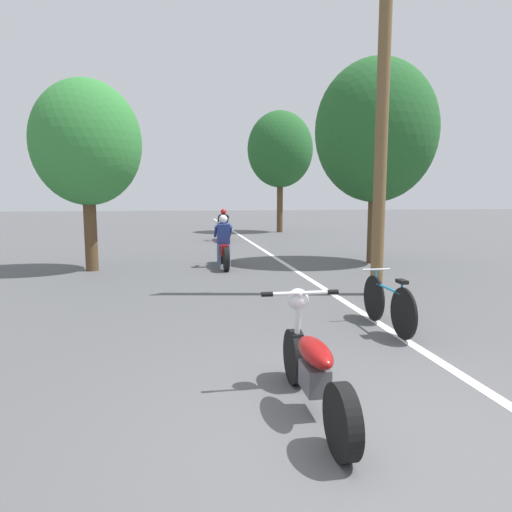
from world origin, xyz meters
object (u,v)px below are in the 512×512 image
(roadside_tree_left, at_px, (87,144))
(motorcycle_rider_far, at_px, (224,229))
(bicycle_parked, at_px, (388,304))
(motorcycle_foreground, at_px, (313,367))
(roadside_tree_right_near, at_px, (376,131))
(roadside_tree_right_far, at_px, (280,150))
(utility_pole, at_px, (383,103))
(motorcycle_rider_lead, at_px, (224,247))

(roadside_tree_left, height_order, motorcycle_rider_far, roadside_tree_left)
(bicycle_parked, bearing_deg, motorcycle_foreground, -128.33)
(roadside_tree_left, height_order, motorcycle_foreground, roadside_tree_left)
(roadside_tree_right_near, distance_m, motorcycle_rider_far, 8.78)
(roadside_tree_right_far, relative_size, motorcycle_rider_far, 2.93)
(utility_pole, height_order, motorcycle_rider_far, utility_pole)
(roadside_tree_right_far, bearing_deg, bicycle_parked, -97.61)
(utility_pole, relative_size, motorcycle_foreground, 3.65)
(roadside_tree_right_far, xyz_separation_m, bicycle_parked, (-2.43, -18.17, -4.02))
(utility_pole, bearing_deg, motorcycle_rider_far, 99.49)
(utility_pole, xyz_separation_m, motorcycle_foreground, (-2.66, -4.56, -3.26))
(utility_pole, height_order, motorcycle_foreground, utility_pole)
(roadside_tree_right_near, xyz_separation_m, roadside_tree_left, (-7.80, -0.11, -0.49))
(roadside_tree_right_near, bearing_deg, roadside_tree_left, -179.21)
(roadside_tree_right_near, bearing_deg, roadside_tree_right_far, 90.70)
(utility_pole, relative_size, motorcycle_rider_far, 3.27)
(motorcycle_rider_lead, height_order, bicycle_parked, motorcycle_rider_lead)
(roadside_tree_right_near, bearing_deg, motorcycle_rider_far, 116.42)
(roadside_tree_right_far, distance_m, motorcycle_foreground, 21.27)
(motorcycle_rider_lead, xyz_separation_m, bicycle_parked, (1.78, -6.28, -0.16))
(motorcycle_rider_lead, bearing_deg, roadside_tree_right_near, 1.23)
(utility_pole, height_order, motorcycle_rider_lead, utility_pole)
(motorcycle_rider_lead, bearing_deg, motorcycle_rider_far, 84.47)
(motorcycle_rider_lead, height_order, motorcycle_rider_far, motorcycle_rider_lead)
(roadside_tree_right_near, distance_m, roadside_tree_left, 7.82)
(roadside_tree_right_far, height_order, bicycle_parked, roadside_tree_right_far)
(roadside_tree_left, bearing_deg, motorcycle_rider_lead, 0.22)
(motorcycle_foreground, height_order, motorcycle_rider_lead, motorcycle_rider_lead)
(motorcycle_rider_lead, relative_size, motorcycle_rider_far, 0.94)
(roadside_tree_right_far, bearing_deg, motorcycle_rider_lead, -109.50)
(utility_pole, bearing_deg, bicycle_parked, -110.50)
(motorcycle_rider_lead, distance_m, bicycle_parked, 6.53)
(utility_pole, distance_m, roadside_tree_right_far, 16.00)
(roadside_tree_left, bearing_deg, roadside_tree_right_far, 57.24)
(motorcycle_rider_far, bearing_deg, utility_pole, -80.51)
(motorcycle_foreground, xyz_separation_m, bicycle_parked, (1.81, 2.29, -0.03))
(motorcycle_rider_far, height_order, bicycle_parked, motorcycle_rider_far)
(bicycle_parked, bearing_deg, roadside_tree_left, 129.84)
(roadside_tree_left, distance_m, motorcycle_foreground, 9.65)
(utility_pole, distance_m, motorcycle_rider_lead, 5.73)
(roadside_tree_right_near, distance_m, motorcycle_rider_lead, 5.40)
(roadside_tree_right_far, height_order, motorcycle_rider_lead, roadside_tree_right_far)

